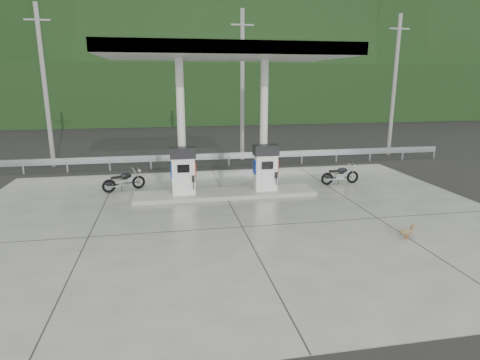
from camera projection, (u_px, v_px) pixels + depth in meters
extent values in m
plane|color=black|center=(237.00, 217.00, 13.25)|extent=(160.00, 160.00, 0.00)
cube|color=slate|center=(237.00, 217.00, 13.24)|extent=(18.00, 14.00, 0.02)
cube|color=#9C9992|center=(225.00, 194.00, 15.61)|extent=(7.00, 1.40, 0.15)
cylinder|color=white|center=(181.00, 127.00, 15.08)|extent=(0.30, 0.30, 5.00)
cylinder|color=white|center=(264.00, 126.00, 15.65)|extent=(0.30, 0.30, 5.00)
cube|color=silver|center=(224.00, 52.00, 14.33)|extent=(8.50, 5.00, 0.40)
cube|color=black|center=(204.00, 155.00, 24.22)|extent=(60.00, 7.00, 0.01)
cylinder|color=gray|center=(45.00, 88.00, 19.92)|extent=(0.22, 0.22, 8.00)
cylinder|color=gray|center=(242.00, 88.00, 21.69)|extent=(0.22, 0.22, 8.00)
cylinder|color=gray|center=(394.00, 87.00, 23.28)|extent=(0.22, 0.22, 8.00)
cube|color=black|center=(186.00, 94.00, 41.14)|extent=(80.00, 6.00, 6.00)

